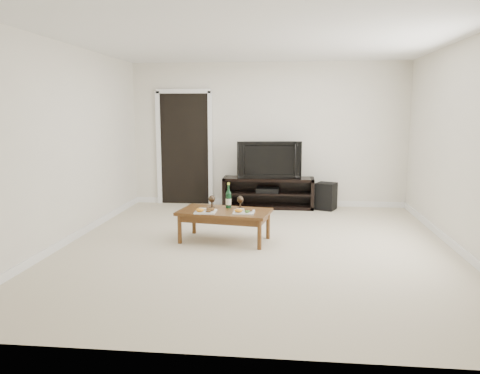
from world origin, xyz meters
name	(u,v)px	position (x,y,z in m)	size (l,w,h in m)	color
floor	(257,247)	(0.00, 0.00, 0.00)	(5.50, 5.50, 0.00)	beige
back_wall	(268,135)	(0.00, 2.77, 1.30)	(5.00, 0.04, 2.60)	silver
ceiling	(258,36)	(0.00, 0.00, 2.62)	(5.00, 5.50, 0.04)	white
doorway	(185,149)	(-1.55, 2.73, 1.02)	(0.90, 0.02, 2.05)	black
media_console	(268,193)	(0.03, 2.50, 0.28)	(1.62, 0.45, 0.55)	black
television	(269,159)	(0.03, 2.50, 0.88)	(1.14, 0.15, 0.66)	black
av_receiver	(268,190)	(0.02, 2.48, 0.33)	(0.40, 0.30, 0.08)	black
subwoofer	(326,196)	(1.06, 2.44, 0.24)	(0.32, 0.32, 0.48)	black
coffee_table	(225,226)	(-0.45, 0.23, 0.21)	(1.20, 0.65, 0.42)	brown
plate_left	(206,210)	(-0.68, 0.08, 0.45)	(0.27, 0.27, 0.07)	white
plate_right	(244,210)	(-0.18, 0.10, 0.45)	(0.27, 0.27, 0.07)	white
wine_bottle	(228,195)	(-0.42, 0.40, 0.59)	(0.07, 0.07, 0.35)	#0E3419
goblet_left	(212,201)	(-0.65, 0.40, 0.51)	(0.09, 0.09, 0.17)	#34281C
goblet_right	(240,202)	(-0.26, 0.40, 0.51)	(0.09, 0.09, 0.17)	#34281C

